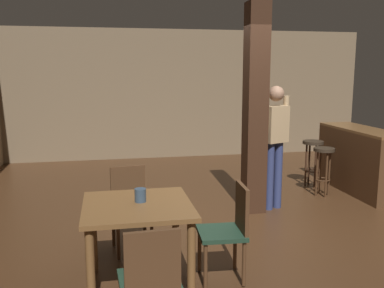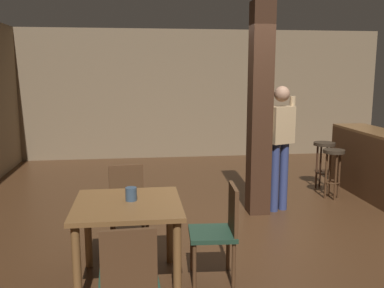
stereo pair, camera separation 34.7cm
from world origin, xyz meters
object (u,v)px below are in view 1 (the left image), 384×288
at_px(chair_south, 150,279).
at_px(bar_stool_near, 324,161).
at_px(dining_table, 138,218).
at_px(napkin_cup, 140,195).
at_px(bar_counter, 356,160).
at_px(bar_stool_mid, 313,152).
at_px(chair_north, 130,204).
at_px(chair_east, 229,227).
at_px(standing_person, 275,138).

bearing_deg(chair_south, bar_stool_near, 46.47).
xyz_separation_m(dining_table, napkin_cup, (0.03, 0.06, 0.19)).
height_order(dining_table, bar_counter, bar_counter).
bearing_deg(bar_stool_mid, chair_south, -129.81).
bearing_deg(bar_stool_mid, chair_north, -147.45).
bearing_deg(bar_stool_near, chair_south, -133.53).
bearing_deg(chair_north, bar_counter, 22.95).
height_order(chair_east, bar_stool_mid, chair_east).
relative_size(chair_north, bar_stool_near, 1.18).
xyz_separation_m(chair_east, chair_south, (-0.82, -0.85, 0.00)).
height_order(dining_table, napkin_cup, napkin_cup).
bearing_deg(chair_east, bar_stool_near, 46.57).
height_order(dining_table, chair_north, chair_north).
distance_m(dining_table, bar_counter, 4.35).
relative_size(chair_south, bar_counter, 0.51).
distance_m(standing_person, bar_stool_near, 1.17).
relative_size(chair_east, chair_south, 1.00).
height_order(chair_north, standing_person, standing_person).
xyz_separation_m(dining_table, chair_north, (-0.02, 0.84, -0.13)).
xyz_separation_m(bar_counter, bar_stool_mid, (-0.51, 0.46, 0.05)).
bearing_deg(chair_north, napkin_cup, -86.12).
relative_size(napkin_cup, standing_person, 0.07).
height_order(dining_table, chair_south, chair_south).
relative_size(standing_person, bar_stool_near, 2.28).
height_order(standing_person, bar_counter, standing_person).
bearing_deg(dining_table, napkin_cup, 61.59).
height_order(dining_table, bar_stool_mid, dining_table).
bearing_deg(chair_north, chair_east, -45.25).
relative_size(chair_south, napkin_cup, 7.40).
xyz_separation_m(chair_east, bar_stool_mid, (2.29, 2.87, 0.07)).
distance_m(chair_east, chair_north, 1.22).
relative_size(dining_table, standing_person, 0.55).
bearing_deg(dining_table, bar_counter, 33.33).
bearing_deg(bar_stool_near, standing_person, -156.17).
bearing_deg(chair_south, napkin_cup, 89.24).
xyz_separation_m(standing_person, bar_stool_near, (0.99, 0.44, -0.45)).
distance_m(chair_east, bar_stool_near, 3.17).
bearing_deg(chair_east, standing_person, 57.50).
distance_m(chair_north, bar_stool_near, 3.36).
relative_size(dining_table, napkin_cup, 7.86).
distance_m(standing_person, bar_stool_mid, 1.55).
height_order(bar_stool_near, bar_stool_mid, bar_stool_mid).
xyz_separation_m(chair_east, napkin_cup, (-0.80, 0.08, 0.32)).
bearing_deg(bar_stool_mid, bar_stool_near, -100.74).
bearing_deg(chair_north, chair_south, -88.65).
height_order(chair_north, napkin_cup, chair_north).
bearing_deg(standing_person, bar_counter, 18.83).
relative_size(dining_table, bar_counter, 0.54).
height_order(chair_south, napkin_cup, chair_south).
bearing_deg(bar_counter, napkin_cup, -147.11).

